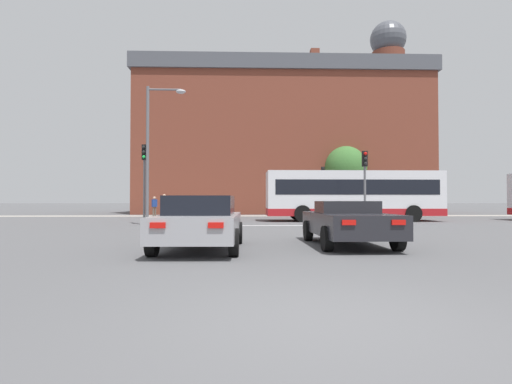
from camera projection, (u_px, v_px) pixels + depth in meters
The scene contains 14 objects.
ground_plane at pixel (329, 321), 4.19m from camera, with size 400.00×400.00×0.00m, color #545456.
stop_line_strip at pixel (261, 226), 20.27m from camera, with size 8.99×0.30×0.01m, color silver.
far_pavement at pixel (255, 216), 33.19m from camera, with size 69.99×2.50×0.01m, color #A09B91.
brick_civic_building at pixel (282, 141), 42.95m from camera, with size 29.03×13.06×20.86m.
car_saloon_left at pixel (201, 222), 10.37m from camera, with size 2.15×4.46×1.39m.
car_roadster_right at pixel (348, 222), 11.33m from camera, with size 2.07×4.38×1.25m.
bus_crossing_lead at pixel (353, 195), 24.91m from camera, with size 10.74×2.68×3.08m.
traffic_light_near_left at pixel (144, 171), 20.84m from camera, with size 0.26×0.31×4.21m.
traffic_light_near_right at pixel (365, 175), 20.73m from camera, with size 0.26×0.31×3.85m.
traffic_light_far_right at pixel (323, 183), 32.43m from camera, with size 0.26×0.31×4.03m.
street_lamp_junction at pixel (154, 140), 20.59m from camera, with size 2.03×0.36×7.18m.
pedestrian_waiting at pixel (164, 203), 32.50m from camera, with size 0.44×0.31×1.81m.
pedestrian_walking_east at pixel (154, 205), 32.59m from camera, with size 0.45×0.41×1.61m.
tree_by_building at pixel (346, 168), 36.67m from camera, with size 3.85×3.85×6.29m.
Camera 1 is at (-0.89, -4.19, 1.26)m, focal length 28.00 mm.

